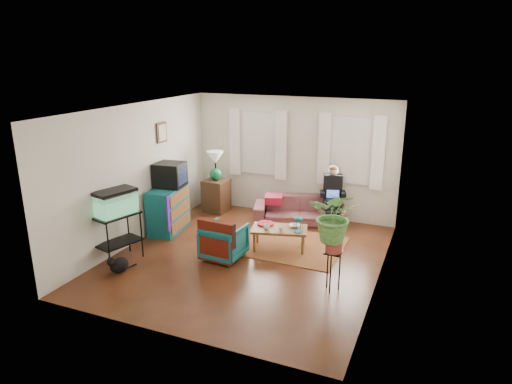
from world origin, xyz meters
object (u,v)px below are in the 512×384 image
at_px(coffee_table, 279,238).
at_px(dresser, 169,209).
at_px(side_table, 216,196).
at_px(plant_stand, 332,271).
at_px(sofa, 299,206).
at_px(aquarium_stand, 119,238).
at_px(armchair, 224,240).

bearing_deg(coffee_table, dresser, 165.07).
height_order(side_table, plant_stand, side_table).
height_order(sofa, coffee_table, sofa).
distance_m(side_table, aquarium_stand, 2.98).
distance_m(dresser, aquarium_stand, 1.53).
height_order(armchair, plant_stand, armchair).
xyz_separation_m(side_table, dresser, (-0.34, -1.42, 0.09)).
distance_m(sofa, plant_stand, 2.94).
bearing_deg(coffee_table, side_table, 130.30).
xyz_separation_m(sofa, dresser, (-2.30, -1.46, 0.08)).
relative_size(aquarium_stand, armchair, 1.24).
height_order(aquarium_stand, armchair, aquarium_stand).
relative_size(side_table, armchair, 1.07).
relative_size(side_table, plant_stand, 1.15).
bearing_deg(armchair, plant_stand, 172.54).
bearing_deg(coffee_table, armchair, -151.18).
relative_size(sofa, side_table, 2.59).
relative_size(sofa, plant_stand, 2.97).
xyz_separation_m(dresser, armchair, (1.62, -0.74, -0.11)).
bearing_deg(sofa, aquarium_stand, -145.35).
distance_m(armchair, coffee_table, 1.06).
xyz_separation_m(sofa, plant_stand, (1.34, -2.62, -0.05)).
bearing_deg(sofa, coffee_table, -104.43).
bearing_deg(armchair, sofa, -103.10).
bearing_deg(dresser, side_table, 68.99).
relative_size(armchair, plant_stand, 1.07).
bearing_deg(dresser, sofa, 24.89).
bearing_deg(armchair, dresser, -20.53).
distance_m(sofa, armchair, 2.31).
distance_m(sofa, coffee_table, 1.49).
relative_size(coffee_table, plant_stand, 1.56).
bearing_deg(dresser, coffee_table, -8.01).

